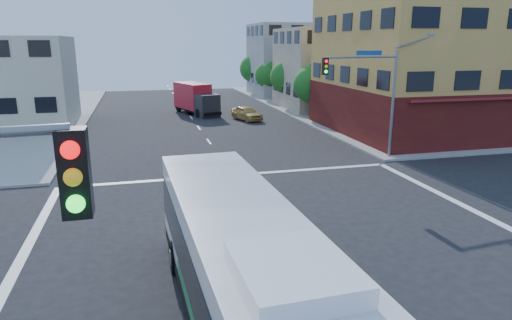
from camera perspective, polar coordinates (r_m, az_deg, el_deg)
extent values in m
plane|color=black|center=(17.92, 3.45, -10.24)|extent=(120.00, 120.00, 0.00)
cube|color=#99978E|center=(64.86, 24.06, 6.71)|extent=(50.00, 50.00, 0.15)
cube|color=gold|center=(42.22, 22.62, 12.78)|extent=(18.00, 15.00, 14.00)
cube|color=#531A13|center=(42.57, 21.97, 6.06)|extent=(18.09, 15.08, 4.00)
cube|color=maroon|center=(36.95, 28.66, 6.71)|extent=(16.00, 1.60, 0.51)
cube|color=#C3B495|center=(54.25, 9.82, 11.15)|extent=(12.00, 10.00, 9.00)
cube|color=#A3A49F|center=(67.24, 4.89, 12.35)|extent=(12.00, 10.00, 10.00)
cube|color=beige|center=(47.14, -29.36, 8.44)|extent=(12.00, 10.00, 8.00)
cylinder|color=slate|center=(30.94, 16.71, 6.50)|extent=(0.18, 0.18, 7.00)
cylinder|color=slate|center=(29.26, 13.10, 12.41)|extent=(5.01, 0.62, 0.12)
cube|color=black|center=(28.00, 8.63, 11.51)|extent=(0.32, 0.30, 1.00)
sphere|color=#FF0C0C|center=(27.83, 8.80, 12.10)|extent=(0.20, 0.20, 0.20)
sphere|color=yellow|center=(27.84, 8.77, 11.49)|extent=(0.20, 0.20, 0.20)
sphere|color=#19FF33|center=(27.86, 8.75, 10.87)|extent=(0.20, 0.20, 0.20)
cube|color=navy|center=(29.53, 13.97, 12.86)|extent=(1.80, 0.22, 0.28)
cube|color=gray|center=(32.26, 21.01, 14.50)|extent=(0.50, 0.22, 0.14)
cube|color=black|center=(5.40, -21.70, -1.52)|extent=(0.32, 0.30, 1.00)
sphere|color=#FF0C0C|center=(5.17, -22.22, 1.17)|extent=(0.20, 0.20, 0.20)
sphere|color=yellow|center=(5.24, -21.91, -2.02)|extent=(0.20, 0.20, 0.20)
sphere|color=#19FF33|center=(5.33, -21.61, -5.12)|extent=(0.20, 0.20, 0.20)
cylinder|color=#342313|center=(47.08, 6.79, 6.45)|extent=(0.28, 0.28, 1.92)
sphere|color=#1C5317|center=(46.80, 6.88, 9.36)|extent=(3.60, 3.60, 3.60)
sphere|color=#1C5317|center=(46.60, 7.51, 10.43)|extent=(2.52, 2.52, 2.52)
cylinder|color=#342313|center=(54.55, 3.76, 7.65)|extent=(0.28, 0.28, 1.99)
sphere|color=#1C5317|center=(54.30, 3.80, 10.29)|extent=(3.80, 3.80, 3.80)
sphere|color=#1C5317|center=(54.08, 4.33, 11.27)|extent=(2.66, 2.66, 2.66)
cylinder|color=#342313|center=(62.16, 1.45, 8.47)|extent=(0.28, 0.28, 1.89)
sphere|color=#1C5317|center=(61.96, 1.46, 10.59)|extent=(3.40, 3.40, 3.40)
sphere|color=#1C5317|center=(61.73, 1.91, 11.37)|extent=(2.38, 2.38, 2.38)
cylinder|color=#342313|center=(69.84, -0.36, 9.20)|extent=(0.28, 0.28, 2.03)
sphere|color=#1C5317|center=(69.65, -0.37, 11.35)|extent=(4.00, 4.00, 4.00)
sphere|color=#1C5317|center=(69.41, 0.02, 12.16)|extent=(2.80, 2.80, 2.80)
cube|color=white|center=(11.66, -1.40, -14.05)|extent=(3.20, 13.07, 3.08)
cube|color=black|center=(11.57, -1.40, -13.23)|extent=(3.24, 12.68, 1.35)
cube|color=black|center=(17.42, -6.88, -3.97)|extent=(2.54, 0.15, 1.46)
cube|color=#E5590C|center=(17.14, -7.01, -0.50)|extent=(2.07, 0.12, 0.30)
cube|color=white|center=(11.03, -1.44, -7.30)|extent=(3.13, 12.81, 0.13)
cube|color=white|center=(8.12, 4.64, -13.77)|extent=(2.01, 2.44, 0.39)
cube|color=#16733C|center=(12.00, 6.08, -17.56)|extent=(0.22, 5.95, 0.30)
cylinder|color=black|center=(15.73, -10.05, -11.87)|extent=(0.36, 1.14, 1.13)
cylinder|color=#99999E|center=(15.72, -10.61, -11.92)|extent=(0.06, 0.56, 0.56)
cylinder|color=black|center=(16.15, -0.74, -10.90)|extent=(0.36, 1.14, 1.13)
cylinder|color=#99999E|center=(16.19, -0.21, -10.83)|extent=(0.06, 0.56, 0.56)
cube|color=black|center=(47.23, -6.12, 6.75)|extent=(2.60, 2.55, 2.34)
cube|color=black|center=(46.43, -5.64, 7.07)|extent=(1.81, 0.69, 0.90)
cube|color=red|center=(50.18, -7.96, 7.97)|extent=(3.68, 5.46, 2.70)
cube|color=black|center=(49.39, -7.36, 6.26)|extent=(4.22, 7.44, 0.27)
cylinder|color=black|center=(47.07, -7.22, 5.80)|extent=(0.53, 0.93, 0.90)
cylinder|color=black|center=(47.93, -5.19, 6.01)|extent=(0.53, 0.93, 0.90)
cylinder|color=black|center=(49.40, -8.58, 6.16)|extent=(0.53, 0.93, 0.90)
cylinder|color=black|center=(50.21, -6.62, 6.36)|extent=(0.53, 0.93, 0.90)
cylinder|color=black|center=(51.43, -9.65, 6.45)|extent=(0.53, 0.93, 0.90)
cylinder|color=black|center=(52.21, -7.75, 6.64)|extent=(0.53, 0.93, 0.90)
imported|color=tan|center=(45.26, -1.17, 5.89)|extent=(2.83, 4.41, 1.40)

